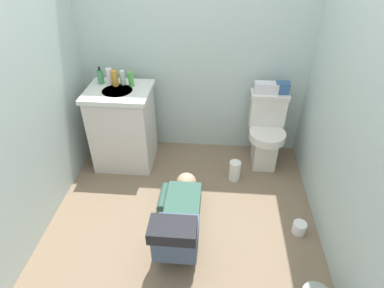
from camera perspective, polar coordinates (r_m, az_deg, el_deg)
ground_plane at (r=2.86m, az=-1.52°, el=-12.87°), size 2.73×3.18×0.04m
wall_back at (r=3.17m, az=0.37°, el=18.58°), size 2.39×0.08×2.40m
wall_left at (r=2.52m, az=-29.61°, el=9.53°), size 0.08×2.18×2.40m
wall_right at (r=2.30m, az=28.33°, el=7.69°), size 0.08×2.18×2.40m
toilet at (r=3.28m, az=13.06°, el=2.19°), size 0.36×0.46×0.75m
vanity_cabinet at (r=3.25m, az=-12.18°, el=3.07°), size 0.60×0.52×0.82m
faucet at (r=3.16m, az=-12.53°, el=11.36°), size 0.02×0.02×0.10m
person_plumber at (r=2.58m, az=-2.28°, el=-13.14°), size 0.39×1.06×0.52m
tissue_box at (r=3.15m, az=13.10°, el=9.76°), size 0.22×0.11×0.10m
toiletry_bag at (r=3.17m, az=15.83°, el=9.63°), size 0.12×0.09×0.11m
soap_dispenser at (r=3.20m, az=-16.00°, el=11.45°), size 0.06×0.06×0.17m
bottle_white at (r=3.16m, az=-14.47°, el=11.60°), size 0.06×0.06×0.15m
bottle_amber at (r=3.12m, az=-13.59°, el=11.32°), size 0.06×0.06×0.15m
bottle_clear at (r=3.12m, az=-12.24°, el=11.48°), size 0.05×0.05×0.14m
bottle_green at (r=3.08m, az=-10.85°, el=11.28°), size 0.05×0.05×0.14m
paper_towel_roll at (r=3.14m, az=7.62°, el=-4.75°), size 0.11×0.11×0.21m
toilet_paper_roll at (r=2.82m, az=18.57°, el=-13.97°), size 0.11×0.11×0.10m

